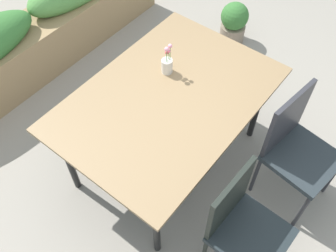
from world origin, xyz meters
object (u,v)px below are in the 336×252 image
potted_plant (234,22)px  chair_near_right (296,145)px  chair_near_left (242,224)px  flower_vase (167,64)px  dining_table (168,102)px  planter_box (37,32)px

potted_plant → chair_near_right: bearing=-135.3°
chair_near_left → flower_vase: 1.18m
dining_table → planter_box: 1.74m
dining_table → chair_near_left: (-0.35, -0.85, -0.20)m
flower_vase → planter_box: 1.61m
potted_plant → chair_near_left: bearing=-147.6°
chair_near_right → potted_plant: 1.80m
chair_near_left → potted_plant: (1.97, 1.25, -0.29)m
dining_table → planter_box: size_ratio=0.53×
dining_table → flower_vase: size_ratio=6.24×
planter_box → dining_table: bearing=-95.0°
dining_table → planter_box: (0.15, 1.70, -0.34)m
flower_vase → planter_box: flower_vase is taller
dining_table → potted_plant: (1.62, 0.40, -0.49)m
chair_near_right → chair_near_left: chair_near_right is taller
dining_table → flower_vase: flower_vase is taller
dining_table → planter_box: planter_box is taller
chair_near_left → flower_vase: size_ratio=3.68×
dining_table → chair_near_left: chair_near_left is taller
flower_vase → dining_table: bearing=-140.4°
dining_table → chair_near_left: size_ratio=1.69×
flower_vase → planter_box: (-0.04, 1.54, -0.47)m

